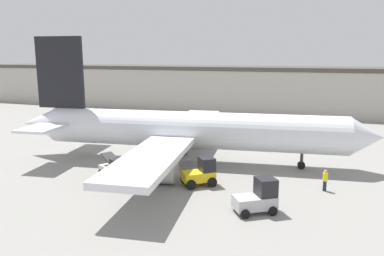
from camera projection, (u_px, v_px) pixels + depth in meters
The scene contains 7 objects.
ground_plane at pixel (192, 162), 36.69m from camera, with size 400.00×400.00×0.00m, color gray.
terminal_building at pixel (195, 87), 73.39m from camera, with size 94.42×11.05×8.25m.
airplane at pixel (182, 130), 36.28m from camera, with size 35.52×30.62×12.19m.
ground_crew_worker at pixel (325, 180), 28.85m from camera, with size 0.37×0.37×1.70m.
baggage_tug at pixel (258, 197), 24.95m from camera, with size 3.13×2.90×2.34m.
belt_loader_truck at pixel (117, 169), 31.58m from camera, with size 3.68×3.03×1.97m.
pushback_tug at pixel (201, 173), 30.15m from camera, with size 3.08×2.96×2.26m.
Camera 1 is at (11.98, -33.26, 10.38)m, focal length 35.00 mm.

